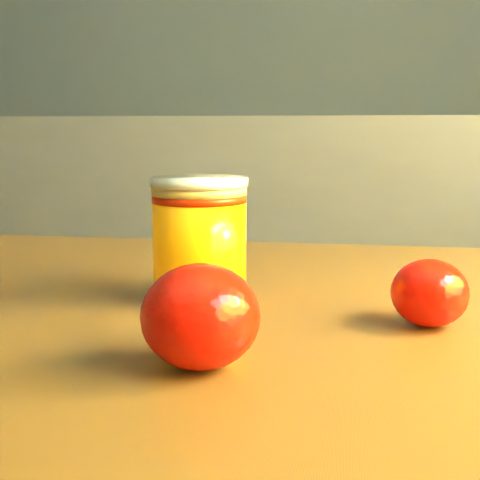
# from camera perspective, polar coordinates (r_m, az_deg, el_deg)

# --- Properties ---
(kitchen_counter) EXTENTS (3.15, 0.60, 0.90)m
(kitchen_counter) POSITION_cam_1_polar(r_m,az_deg,el_deg) (1.98, -15.92, -3.19)
(kitchen_counter) COLOR #55555A
(kitchen_counter) RESTS_ON ground
(table) EXTENTS (1.02, 0.74, 0.73)m
(table) POSITION_cam_1_polar(r_m,az_deg,el_deg) (0.55, 10.85, -16.30)
(table) COLOR brown
(table) RESTS_ON ground
(juice_glass) EXTENTS (0.08, 0.08, 0.10)m
(juice_glass) POSITION_cam_1_polar(r_m,az_deg,el_deg) (0.57, -3.45, -0.02)
(juice_glass) COLOR orange
(juice_glass) RESTS_ON table
(orange_front) EXTENTS (0.08, 0.08, 0.07)m
(orange_front) POSITION_cam_1_polar(r_m,az_deg,el_deg) (0.41, -3.39, -6.52)
(orange_front) COLOR red
(orange_front) RESTS_ON table
(orange_back) EXTENTS (0.07, 0.07, 0.05)m
(orange_back) POSITION_cam_1_polar(r_m,az_deg,el_deg) (0.52, 15.87, -4.37)
(orange_back) COLOR red
(orange_back) RESTS_ON table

